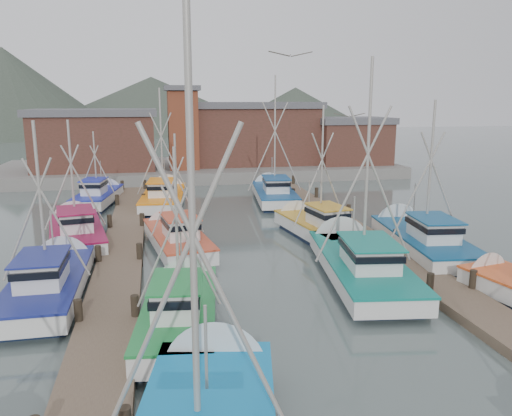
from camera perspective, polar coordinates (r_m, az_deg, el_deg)
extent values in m
plane|color=#495754|center=(22.03, 2.63, -9.76)|extent=(260.00, 260.00, 0.00)
cube|color=brown|center=(25.19, -15.45, -6.86)|extent=(2.20, 46.00, 0.40)
cylinder|color=black|center=(19.64, -19.57, -11.88)|extent=(0.30, 0.30, 1.50)
cylinder|color=black|center=(26.16, -17.54, -5.71)|extent=(0.30, 0.30, 1.50)
cylinder|color=black|center=(32.87, -16.35, -2.02)|extent=(0.30, 0.30, 1.50)
cylinder|color=black|center=(39.68, -15.57, 0.40)|extent=(0.30, 0.30, 1.50)
cylinder|color=black|center=(46.55, -15.02, 2.12)|extent=(0.30, 0.30, 1.50)
cylinder|color=black|center=(19.45, -13.61, -11.75)|extent=(0.30, 0.30, 1.50)
cylinder|color=black|center=(26.01, -13.14, -5.56)|extent=(0.30, 0.30, 1.50)
cylinder|color=black|center=(32.75, -12.87, -1.88)|extent=(0.30, 0.30, 1.50)
cylinder|color=black|center=(39.59, -12.69, 0.53)|extent=(0.30, 0.30, 1.50)
cylinder|color=black|center=(46.47, -12.56, 2.23)|extent=(0.30, 0.30, 1.50)
cube|color=brown|center=(27.87, 14.71, -4.98)|extent=(2.20, 46.00, 0.40)
cylinder|color=black|center=(22.36, 19.23, -8.88)|extent=(0.30, 0.30, 1.50)
cylinder|color=black|center=(28.25, 12.02, -4.08)|extent=(0.30, 0.30, 1.50)
cylinder|color=black|center=(34.56, 7.42, -0.95)|extent=(0.30, 0.30, 1.50)
cylinder|color=black|center=(41.10, 4.27, 1.21)|extent=(0.30, 0.30, 1.50)
cylinder|color=black|center=(47.76, 1.99, 2.77)|extent=(0.30, 0.30, 1.50)
cylinder|color=black|center=(23.41, 23.49, -8.27)|extent=(0.30, 0.30, 1.50)
cylinder|color=black|center=(29.10, 15.65, -3.80)|extent=(0.30, 0.30, 1.50)
cylinder|color=black|center=(35.25, 10.50, -0.79)|extent=(0.30, 0.30, 1.50)
cylinder|color=black|center=(41.68, 6.92, 1.31)|extent=(0.30, 0.30, 1.50)
cylinder|color=black|center=(48.27, 4.30, 2.84)|extent=(0.30, 0.30, 1.50)
cube|color=gray|center=(57.54, -6.44, 4.45)|extent=(44.00, 16.00, 1.20)
cube|color=brown|center=(55.29, -17.84, 7.14)|extent=(12.00, 8.00, 5.50)
cube|color=#59595E|center=(55.14, -18.05, 10.34)|extent=(12.72, 8.48, 0.70)
cube|color=brown|center=(58.01, -0.55, 8.26)|extent=(14.00, 9.00, 6.20)
cube|color=#59595E|center=(57.88, -0.56, 11.67)|extent=(14.84, 9.54, 0.70)
cube|color=brown|center=(58.35, 10.78, 7.24)|extent=(8.00, 6.00, 4.50)
cube|color=#59595E|center=(58.20, 10.88, 9.79)|extent=(8.48, 6.36, 0.70)
cube|color=brown|center=(52.98, -8.33, 8.75)|extent=(3.00, 3.00, 8.00)
cube|color=#59595E|center=(52.91, -8.47, 13.35)|extent=(3.60, 3.60, 0.50)
cone|color=#434E41|center=(139.50, -26.30, 7.52)|extent=(110.00, 110.00, 42.00)
cone|color=#434E41|center=(150.03, -11.67, 8.75)|extent=(140.00, 140.00, 30.00)
cone|color=#434E41|center=(145.67, 4.46, 8.86)|extent=(90.00, 90.00, 24.00)
cone|color=silver|center=(15.77, -4.53, -16.96)|extent=(3.16, 1.66, 3.01)
cylinder|color=#A49F96|center=(9.22, -7.20, -5.17)|extent=(0.16, 0.16, 8.76)
cylinder|color=#A49F96|center=(9.66, -10.73, -10.97)|extent=(3.08, 0.70, 6.85)
cylinder|color=#A49F96|center=(9.52, -3.28, -11.12)|extent=(3.08, 0.70, 6.85)
cylinder|color=#A49F96|center=(12.24, -5.71, -16.80)|extent=(0.09, 0.09, 2.69)
cube|color=#101D37|center=(18.92, -8.62, -13.57)|extent=(3.03, 6.95, 0.70)
cube|color=silver|center=(18.64, -8.69, -11.77)|extent=(3.44, 7.89, 0.80)
cube|color=#1D853A|center=(18.49, -8.73, -10.69)|extent=(3.53, 7.98, 0.10)
cone|color=silver|center=(22.23, -7.94, -8.14)|extent=(2.51, 1.40, 2.39)
cube|color=silver|center=(17.43, -9.02, -10.13)|extent=(1.82, 2.47, 1.10)
cube|color=black|center=(17.35, -9.04, -9.42)|extent=(1.95, 2.71, 0.28)
cube|color=#1D853A|center=(17.22, -9.08, -8.31)|extent=(2.07, 2.87, 0.07)
cylinder|color=#A49F96|center=(17.45, -9.06, -2.29)|extent=(0.12, 0.12, 5.62)
cylinder|color=#A49F96|center=(17.67, -10.57, -4.38)|extent=(2.01, 0.34, 4.39)
cylinder|color=#A49F96|center=(17.59, -7.40, -4.35)|extent=(2.01, 0.34, 4.39)
cylinder|color=#A49F96|center=(19.36, -8.53, -5.78)|extent=(0.07, 0.07, 2.13)
cube|color=#101D37|center=(24.00, 11.89, -8.02)|extent=(3.99, 8.90, 0.70)
cube|color=silver|center=(23.78, 11.96, -6.55)|extent=(4.54, 10.12, 0.80)
cube|color=#0E7A6D|center=(23.67, 12.00, -5.68)|extent=(4.65, 10.23, 0.10)
cone|color=silver|center=(28.35, 9.38, -3.71)|extent=(3.18, 1.52, 3.05)
cube|color=silver|center=(22.42, 12.85, -5.19)|extent=(2.37, 3.18, 1.10)
cube|color=black|center=(22.36, 12.88, -4.63)|extent=(2.54, 3.49, 0.28)
cube|color=#0E7A6D|center=(22.26, 12.92, -3.74)|extent=(2.69, 3.70, 0.07)
cylinder|color=#A49F96|center=(22.53, 12.64, 5.14)|extent=(0.15, 0.15, 8.96)
cylinder|color=#A49F96|center=(22.52, 10.98, 2.50)|extent=(3.17, 0.56, 7.00)
cylinder|color=#A49F96|center=(22.86, 14.02, 2.50)|extent=(3.17, 0.56, 7.00)
cylinder|color=#A49F96|center=(24.97, 11.07, -1.79)|extent=(0.09, 0.09, 2.73)
cube|color=#101D37|center=(23.01, -22.45, -9.61)|extent=(2.37, 7.29, 0.70)
cube|color=silver|center=(22.78, -22.58, -8.08)|extent=(2.69, 8.29, 0.80)
cube|color=navy|center=(22.66, -22.66, -7.18)|extent=(2.78, 8.37, 0.10)
cone|color=silver|center=(26.70, -20.92, -5.37)|extent=(2.59, 1.10, 2.58)
cube|color=silver|center=(21.56, -23.27, -6.60)|extent=(1.67, 2.49, 1.10)
cube|color=black|center=(21.49, -23.32, -6.02)|extent=(1.78, 2.73, 0.28)
cube|color=navy|center=(21.39, -23.40, -5.10)|extent=(1.89, 2.90, 0.07)
cylinder|color=#A49F96|center=(21.71, -23.42, 0.72)|extent=(0.12, 0.12, 6.38)
cylinder|color=#A49F96|center=(21.98, -24.71, -1.27)|extent=(2.29, 0.09, 4.99)
cylinder|color=#A49F96|center=(21.74, -21.79, -1.15)|extent=(2.29, 0.09, 4.99)
cylinder|color=#A49F96|center=(23.72, -22.23, -3.22)|extent=(0.07, 0.07, 2.49)
cone|color=silver|center=(24.85, 23.97, -6.91)|extent=(2.49, 1.53, 2.32)
cube|color=#101D37|center=(28.12, -8.92, -4.89)|extent=(3.26, 7.11, 0.70)
cube|color=silver|center=(27.94, -8.97, -3.61)|extent=(3.70, 8.08, 0.80)
cube|color=#CB4628|center=(27.84, -8.99, -2.86)|extent=(3.79, 8.17, 0.10)
cone|color=silver|center=(31.68, -10.38, -2.06)|extent=(2.57, 1.46, 2.43)
cube|color=silver|center=(26.81, -8.63, -2.17)|extent=(1.91, 2.55, 1.10)
cube|color=black|center=(26.76, -8.65, -1.69)|extent=(2.05, 2.80, 0.28)
cube|color=#CB4628|center=(26.67, -8.67, -0.94)|extent=(2.17, 2.97, 0.07)
cylinder|color=#A49F96|center=(27.12, -9.12, 2.66)|extent=(0.12, 0.12, 5.44)
cylinder|color=#A49F96|center=(27.14, -10.10, 1.26)|extent=(1.94, 0.38, 4.25)
cylinder|color=#A49F96|center=(27.33, -8.05, 1.40)|extent=(1.94, 0.38, 4.25)
cylinder|color=#A49F96|center=(28.90, -9.63, 0.16)|extent=(0.07, 0.07, 2.17)
cube|color=#101D37|center=(30.48, 7.18, -3.50)|extent=(3.26, 7.20, 0.70)
cube|color=silver|center=(30.31, 7.21, -2.31)|extent=(3.71, 8.18, 0.80)
cube|color=gold|center=(30.22, 7.23, -1.61)|extent=(3.80, 8.27, 0.10)
cone|color=silver|center=(33.79, 4.15, -1.00)|extent=(2.60, 1.45, 2.46)
cube|color=silver|center=(29.27, 8.10, -0.94)|extent=(1.92, 2.58, 1.10)
cube|color=black|center=(29.22, 8.12, -0.50)|extent=(2.06, 2.82, 0.28)
cube|color=gold|center=(29.15, 8.14, 0.19)|extent=(2.19, 3.00, 0.07)
cylinder|color=#A49F96|center=(29.45, 7.55, 4.88)|extent=(0.13, 0.13, 6.89)
cylinder|color=#A49F96|center=(29.34, 6.63, 3.28)|extent=(2.44, 0.45, 5.38)
cylinder|color=#A49F96|center=(29.80, 8.37, 3.36)|extent=(2.44, 0.45, 5.38)
cylinder|color=#A49F96|center=(31.20, 6.10, 1.14)|extent=(0.07, 0.07, 2.20)
cube|color=#101D37|center=(31.19, -19.77, -3.77)|extent=(3.74, 7.82, 0.70)
cube|color=silver|center=(31.03, -19.86, -2.61)|extent=(4.25, 8.89, 0.80)
cube|color=maroon|center=(30.94, -19.91, -1.93)|extent=(4.35, 8.99, 0.10)
cone|color=silver|center=(35.22, -20.13, -1.19)|extent=(2.81, 1.56, 2.66)
cube|color=silver|center=(29.82, -19.91, -1.32)|extent=(2.15, 2.82, 1.10)
cube|color=black|center=(29.77, -19.94, -0.89)|extent=(2.30, 3.10, 0.28)
cube|color=maroon|center=(29.69, -19.99, -0.21)|extent=(2.44, 3.28, 0.07)
cylinder|color=#A49F96|center=(30.21, -20.31, 3.65)|extent=(0.15, 0.15, 6.09)
cylinder|color=#A49F96|center=(30.31, -21.32, 2.22)|extent=(2.18, 0.49, 4.77)
cylinder|color=#A49F96|center=(30.34, -19.11, 2.40)|extent=(2.18, 0.49, 4.77)
cylinder|color=#A49F96|center=(32.19, -20.18, 0.80)|extent=(0.09, 0.09, 2.56)
cube|color=#101D37|center=(29.09, 18.53, -4.80)|extent=(3.55, 8.22, 0.70)
cube|color=silver|center=(28.92, 18.61, -3.57)|extent=(4.04, 9.34, 0.80)
cube|color=navy|center=(28.82, 18.67, -2.84)|extent=(4.14, 9.44, 0.10)
cone|color=silver|center=(33.01, 15.54, -1.74)|extent=(2.97, 1.43, 2.86)
cube|color=silver|center=(27.73, 19.62, -2.27)|extent=(2.16, 2.91, 1.10)
cube|color=black|center=(27.67, 19.65, -1.81)|extent=(2.31, 3.20, 0.28)
cube|color=navy|center=(27.59, 19.71, -1.09)|extent=(2.45, 3.39, 0.07)
cylinder|color=#A49F96|center=(27.98, 19.31, 4.22)|extent=(0.15, 0.15, 7.18)
cylinder|color=#A49F96|center=(27.86, 18.05, 2.52)|extent=(2.57, 0.41, 5.61)
cylinder|color=#A49F96|center=(28.35, 20.31, 2.52)|extent=(2.57, 0.41, 5.61)
cylinder|color=#A49F96|center=(30.01, 17.61, 0.20)|extent=(0.09, 0.09, 2.65)
cube|color=#101D37|center=(40.40, -10.46, 0.27)|extent=(3.45, 8.31, 0.70)
cube|color=silver|center=(40.28, -10.50, 1.18)|extent=(3.92, 9.45, 0.80)
cube|color=orange|center=(40.21, -10.52, 1.71)|extent=(4.02, 9.55, 0.10)
cone|color=silver|center=(44.81, -10.02, 2.10)|extent=(2.97, 1.39, 2.87)
cube|color=silver|center=(39.03, -10.68, 2.24)|extent=(2.13, 2.93, 1.10)
cube|color=black|center=(38.99, -10.70, 2.58)|extent=(2.27, 3.22, 0.28)
cube|color=orange|center=(38.93, -10.72, 3.10)|extent=(2.41, 3.41, 0.07)
cylinder|color=#A49F96|center=(39.51, -10.77, 7.47)|extent=(0.14, 0.14, 8.09)
cylinder|color=#A49F96|center=(39.65, -11.57, 6.08)|extent=(2.88, 0.39, 6.32)
cylinder|color=#A49F96|center=(39.54, -9.86, 6.13)|extent=(2.88, 0.39, 6.32)
cylinder|color=#A49F96|center=(41.64, -10.40, 3.77)|extent=(0.08, 0.08, 2.56)
cube|color=#101D37|center=(41.29, 2.08, 0.72)|extent=(3.45, 8.13, 0.70)
cube|color=silver|center=(41.16, 2.09, 1.61)|extent=(3.92, 9.24, 0.80)
cube|color=navy|center=(41.10, 2.10, 2.13)|extent=(4.02, 9.34, 0.10)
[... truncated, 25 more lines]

